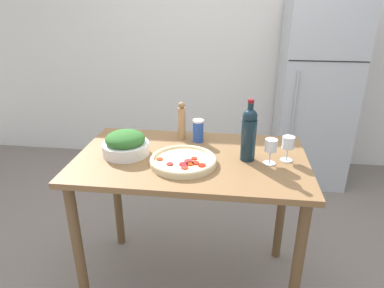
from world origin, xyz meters
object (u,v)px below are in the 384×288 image
homemade_pizza (183,161)px  salt_canister (198,131)px  refrigerator (314,96)px  wine_glass_near (271,147)px  pepper_mill (182,121)px  salad_bowl (126,144)px  wine_glass_far (288,144)px  wine_bottle (249,133)px

homemade_pizza → salt_canister: size_ratio=2.54×
refrigerator → wine_glass_near: bearing=-108.9°
pepper_mill → salad_bowl: size_ratio=0.91×
pepper_mill → wine_glass_far: bearing=-21.6°
wine_glass_near → salt_canister: same height
wine_glass_far → homemade_pizza: (-0.54, -0.11, -0.08)m
refrigerator → wine_glass_far: (-0.45, -1.54, 0.14)m
homemade_pizza → salt_canister: (0.04, 0.31, 0.05)m
wine_glass_far → pepper_mill: pepper_mill is taller
refrigerator → homemade_pizza: size_ratio=4.84×
wine_glass_far → salad_bowl: wine_glass_far is taller
pepper_mill → wine_glass_near: bearing=-29.5°
wine_bottle → wine_glass_far: size_ratio=2.43×
wine_glass_near → salt_canister: 0.48m
pepper_mill → homemade_pizza: pepper_mill is taller
refrigerator → homemade_pizza: refrigerator is taller
wine_bottle → homemade_pizza: wine_bottle is taller
refrigerator → pepper_mill: (-1.05, -1.31, 0.16)m
refrigerator → wine_glass_near: (-0.55, -1.59, 0.14)m
pepper_mill → homemade_pizza: size_ratio=0.67×
wine_bottle → wine_glass_near: 0.13m
wine_bottle → salad_bowl: (-0.67, -0.01, -0.09)m
wine_bottle → pepper_mill: size_ratio=1.43×
homemade_pizza → salad_bowl: bearing=165.9°
refrigerator → homemade_pizza: 1.93m
refrigerator → salt_canister: bearing=-125.3°
wine_bottle → homemade_pizza: bearing=-163.5°
pepper_mill → salad_bowl: pepper_mill is taller
wine_glass_near → homemade_pizza: 0.46m
homemade_pizza → wine_glass_far: bearing=11.7°
wine_glass_near → wine_bottle: bearing=162.7°
pepper_mill → salad_bowl: 0.38m
wine_glass_far → pepper_mill: bearing=158.4°
pepper_mill → refrigerator: bearing=51.1°
refrigerator → salt_canister: 1.65m
salad_bowl → wine_glass_far: bearing=1.8°
salad_bowl → salt_canister: salt_canister is taller
wine_bottle → wine_glass_near: size_ratio=2.43×
homemade_pizza → pepper_mill: bearing=99.9°
wine_glass_near → pepper_mill: pepper_mill is taller
wine_glass_near → homemade_pizza: size_ratio=0.39×
refrigerator → wine_bottle: refrigerator is taller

